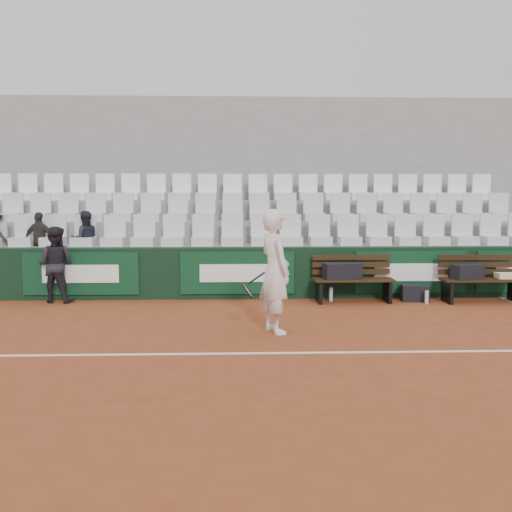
% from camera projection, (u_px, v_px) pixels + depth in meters
% --- Properties ---
extents(ground, '(80.00, 80.00, 0.00)m').
position_uv_depth(ground, '(254.00, 354.00, 7.28)').
color(ground, brown).
rests_on(ground, ground).
extents(court_baseline, '(18.00, 0.06, 0.01)m').
position_uv_depth(court_baseline, '(254.00, 353.00, 7.28)').
color(court_baseline, white).
rests_on(court_baseline, ground).
extents(back_barrier, '(18.00, 0.34, 1.00)m').
position_uv_depth(back_barrier, '(251.00, 273.00, 11.19)').
color(back_barrier, black).
rests_on(back_barrier, ground).
extents(grandstand_tier_front, '(18.00, 0.95, 1.00)m').
position_uv_depth(grandstand_tier_front, '(247.00, 269.00, 11.82)').
color(grandstand_tier_front, gray).
rests_on(grandstand_tier_front, ground).
extents(grandstand_tier_mid, '(18.00, 0.95, 1.45)m').
position_uv_depth(grandstand_tier_mid, '(246.00, 253.00, 12.74)').
color(grandstand_tier_mid, gray).
rests_on(grandstand_tier_mid, ground).
extents(grandstand_tier_back, '(18.00, 0.95, 1.90)m').
position_uv_depth(grandstand_tier_back, '(245.00, 240.00, 13.66)').
color(grandstand_tier_back, gray).
rests_on(grandstand_tier_back, ground).
extents(grandstand_rear_wall, '(18.00, 0.30, 4.40)m').
position_uv_depth(grandstand_rear_wall, '(245.00, 188.00, 14.15)').
color(grandstand_rear_wall, gray).
rests_on(grandstand_rear_wall, ground).
extents(seat_row_front, '(11.90, 0.44, 0.63)m').
position_uv_depth(seat_row_front, '(247.00, 230.00, 11.56)').
color(seat_row_front, silver).
rests_on(seat_row_front, grandstand_tier_front).
extents(seat_row_mid, '(11.90, 0.44, 0.63)m').
position_uv_depth(seat_row_mid, '(246.00, 207.00, 12.46)').
color(seat_row_mid, silver).
rests_on(seat_row_mid, grandstand_tier_mid).
extents(seat_row_back, '(11.90, 0.44, 0.63)m').
position_uv_depth(seat_row_back, '(245.00, 187.00, 13.35)').
color(seat_row_back, white).
rests_on(seat_row_back, grandstand_tier_back).
extents(bench_left, '(1.50, 0.56, 0.45)m').
position_uv_depth(bench_left, '(353.00, 290.00, 10.77)').
color(bench_left, '#331F0F').
rests_on(bench_left, ground).
extents(bench_right, '(1.50, 0.56, 0.45)m').
position_uv_depth(bench_right, '(481.00, 290.00, 10.76)').
color(bench_right, black).
rests_on(bench_right, ground).
extents(sports_bag_left, '(0.74, 0.42, 0.30)m').
position_uv_depth(sports_bag_left, '(342.00, 271.00, 10.70)').
color(sports_bag_left, black).
rests_on(sports_bag_left, bench_left).
extents(sports_bag_right, '(0.64, 0.45, 0.27)m').
position_uv_depth(sports_bag_right, '(467.00, 272.00, 10.72)').
color(sports_bag_right, black).
rests_on(sports_bag_right, bench_right).
extents(towel, '(0.37, 0.27, 0.10)m').
position_uv_depth(towel, '(506.00, 276.00, 10.78)').
color(towel, beige).
rests_on(towel, bench_right).
extents(sports_bag_ground, '(0.53, 0.36, 0.31)m').
position_uv_depth(sports_bag_ground, '(415.00, 293.00, 10.90)').
color(sports_bag_ground, black).
rests_on(sports_bag_ground, ground).
extents(water_bottle_near, '(0.08, 0.08, 0.27)m').
position_uv_depth(water_bottle_near, '(331.00, 294.00, 10.88)').
color(water_bottle_near, silver).
rests_on(water_bottle_near, ground).
extents(water_bottle_far, '(0.07, 0.07, 0.25)m').
position_uv_depth(water_bottle_far, '(427.00, 297.00, 10.60)').
color(water_bottle_far, '#ACBDC3').
rests_on(water_bottle_far, ground).
extents(tennis_player, '(0.82, 0.78, 1.82)m').
position_uv_depth(tennis_player, '(275.00, 271.00, 8.33)').
color(tennis_player, white).
rests_on(tennis_player, ground).
extents(ball_kid, '(0.77, 0.64, 1.44)m').
position_uv_depth(ball_kid, '(55.00, 264.00, 10.73)').
color(ball_kid, black).
rests_on(ball_kid, ground).
extents(spectator_b, '(0.69, 0.35, 1.13)m').
position_uv_depth(spectator_b, '(39.00, 218.00, 11.44)').
color(spectator_b, '#2F2B25').
rests_on(spectator_b, grandstand_tier_front).
extents(spectator_c, '(0.67, 0.59, 1.15)m').
position_uv_depth(spectator_c, '(84.00, 217.00, 11.47)').
color(spectator_c, '#1F232F').
rests_on(spectator_c, grandstand_tier_front).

